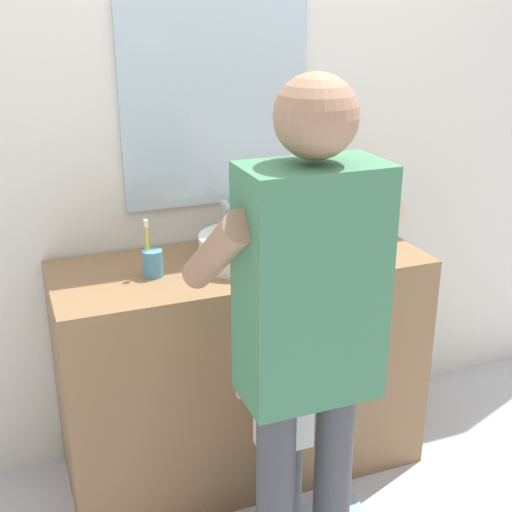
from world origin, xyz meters
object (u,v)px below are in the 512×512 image
soap_bottle (306,230)px  adult_parent (307,317)px  child_toddler (283,416)px  toothbrush_cup (153,262)px

soap_bottle → adult_parent: size_ratio=0.10×
child_toddler → soap_bottle: bearing=57.9°
soap_bottle → child_toddler: (-0.29, -0.47, -0.49)m
toothbrush_cup → adult_parent: size_ratio=0.13×
adult_parent → soap_bottle: bearing=65.1°
toothbrush_cup → soap_bottle: size_ratio=1.25×
soap_bottle → child_toddler: soap_bottle is taller
soap_bottle → child_toddler: 0.74m
child_toddler → adult_parent: (-0.05, -0.28, 0.51)m
soap_bottle → child_toddler: bearing=-122.1°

